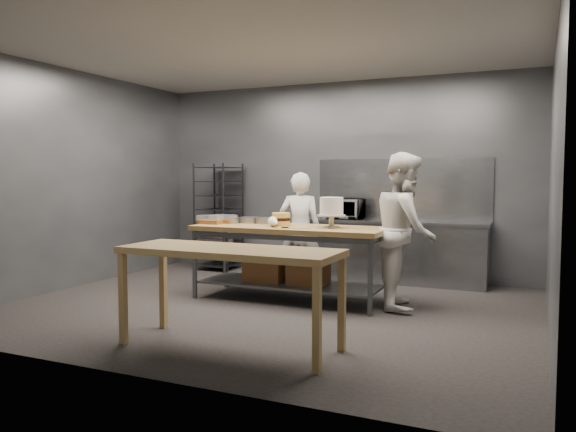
# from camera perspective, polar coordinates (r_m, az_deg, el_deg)

# --- Properties ---
(ground) EXTENTS (6.00, 6.00, 0.00)m
(ground) POSITION_cam_1_polar(r_m,az_deg,el_deg) (6.71, -2.01, -9.18)
(ground) COLOR black
(ground) RESTS_ON ground
(back_wall) EXTENTS (6.00, 0.04, 3.00)m
(back_wall) POSITION_cam_1_polar(r_m,az_deg,el_deg) (8.84, 5.15, 3.80)
(back_wall) COLOR #4C4F54
(back_wall) RESTS_ON ground
(work_table) EXTENTS (2.40, 0.90, 0.92)m
(work_table) POSITION_cam_1_polar(r_m,az_deg,el_deg) (6.98, -0.06, -3.88)
(work_table) COLOR brown
(work_table) RESTS_ON ground
(near_counter) EXTENTS (2.00, 0.70, 0.90)m
(near_counter) POSITION_cam_1_polar(r_m,az_deg,el_deg) (5.02, -5.95, -4.22)
(near_counter) COLOR #9F7D42
(near_counter) RESTS_ON ground
(back_counter) EXTENTS (2.60, 0.60, 0.90)m
(back_counter) POSITION_cam_1_polar(r_m,az_deg,el_deg) (8.33, 10.91, -3.51)
(back_counter) COLOR slate
(back_counter) RESTS_ON ground
(splashback_panel) EXTENTS (2.60, 0.02, 0.90)m
(splashback_panel) POSITION_cam_1_polar(r_m,az_deg,el_deg) (8.55, 11.45, 2.72)
(splashback_panel) COLOR slate
(splashback_panel) RESTS_ON back_counter
(speed_rack) EXTENTS (0.61, 0.66, 1.75)m
(speed_rack) POSITION_cam_1_polar(r_m,az_deg,el_deg) (9.33, -7.04, -0.17)
(speed_rack) COLOR black
(speed_rack) RESTS_ON ground
(chef_behind) EXTENTS (0.65, 0.49, 1.59)m
(chef_behind) POSITION_cam_1_polar(r_m,az_deg,el_deg) (7.65, 1.23, -1.49)
(chef_behind) COLOR silver
(chef_behind) RESTS_ON ground
(chef_right) EXTENTS (0.87, 1.01, 1.81)m
(chef_right) POSITION_cam_1_polar(r_m,az_deg,el_deg) (6.67, 11.83, -1.44)
(chef_right) COLOR silver
(chef_right) RESTS_ON ground
(microwave) EXTENTS (0.54, 0.37, 0.30)m
(microwave) POSITION_cam_1_polar(r_m,az_deg,el_deg) (8.49, 5.79, 0.74)
(microwave) COLOR black
(microwave) RESTS_ON back_counter
(frosted_cake_stand) EXTENTS (0.34, 0.34, 0.37)m
(frosted_cake_stand) POSITION_cam_1_polar(r_m,az_deg,el_deg) (6.70, 4.44, 0.80)
(frosted_cake_stand) COLOR #BAAF95
(frosted_cake_stand) RESTS_ON work_table
(layer_cake) EXTENTS (0.23, 0.23, 0.16)m
(layer_cake) POSITION_cam_1_polar(r_m,az_deg,el_deg) (7.01, -0.71, -0.33)
(layer_cake) COLOR gold
(layer_cake) RESTS_ON work_table
(cake_pans) EXTENTS (0.77, 0.42, 0.07)m
(cake_pans) POSITION_cam_1_polar(r_m,az_deg,el_deg) (7.42, -4.13, -0.43)
(cake_pans) COLOR gray
(cake_pans) RESTS_ON work_table
(piping_bag) EXTENTS (0.31, 0.38, 0.12)m
(piping_bag) POSITION_cam_1_polar(r_m,az_deg,el_deg) (6.74, -1.34, -0.67)
(piping_bag) COLOR white
(piping_bag) RESTS_ON work_table
(offset_spatula) EXTENTS (0.36, 0.02, 0.02)m
(offset_spatula) POSITION_cam_1_polar(r_m,az_deg,el_deg) (6.63, 0.41, -1.23)
(offset_spatula) COLOR slate
(offset_spatula) RESTS_ON work_table
(pastry_clamshells) EXTENTS (0.40, 0.37, 0.11)m
(pastry_clamshells) POSITION_cam_1_polar(r_m,az_deg,el_deg) (7.40, -7.22, -0.32)
(pastry_clamshells) COLOR #AB5822
(pastry_clamshells) RESTS_ON work_table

